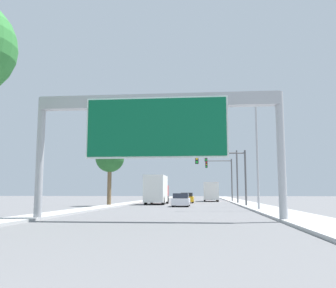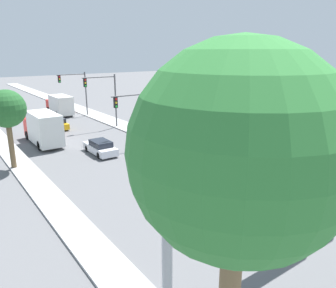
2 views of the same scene
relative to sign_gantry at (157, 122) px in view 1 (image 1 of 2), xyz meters
name	(u,v)px [view 1 (image 1 of 2)]	position (x,y,z in m)	size (l,w,h in m)	color
sidewalk_right	(238,201)	(7.75, 42.14, -5.14)	(3.00, 120.00, 0.15)	#ABABAB
median_strip_left	(146,201)	(-7.25, 42.14, -5.14)	(2.00, 120.00, 0.15)	#ABABAB
sign_gantry	(157,122)	(0.00, 0.00, 0.00)	(13.32, 0.73, 6.72)	#9EA0A5
car_mid_left	(187,198)	(0.00, 33.87, -4.54)	(1.80, 4.57, 1.44)	gold
car_near_left	(181,200)	(0.00, 20.49, -4.56)	(1.76, 4.62, 1.39)	silver
truck_box_primary	(157,190)	(-3.50, 27.34, -3.43)	(2.37, 7.65, 3.55)	red
truck_box_secondary	(211,192)	(3.50, 43.18, -3.64)	(2.38, 7.03, 3.11)	red
traffic_light_near_intersection	(227,168)	(4.88, 20.14, -1.16)	(5.57, 0.32, 5.87)	#4C4C4F
traffic_light_mid_block	(227,168)	(5.43, 30.14, -0.56)	(4.48, 0.32, 6.97)	#4C4C4F
traffic_light_far_intersection	(223,173)	(5.43, 40.14, -0.71)	(4.38, 0.32, 6.74)	#4C4C4F
palm_tree_background	(110,159)	(-7.89, 20.86, -0.04)	(3.16, 3.16, 6.84)	brown
street_lamp_right	(253,144)	(6.50, 11.75, 0.23)	(2.91, 0.28, 9.23)	#9EA0A5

